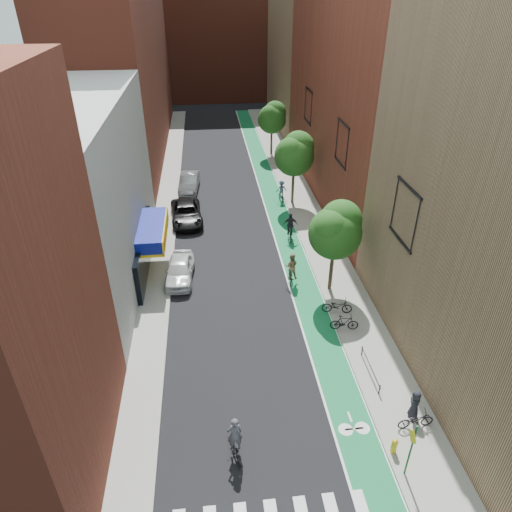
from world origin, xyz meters
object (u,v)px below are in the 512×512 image
object	(u,v)px
parked_car_white	(180,270)
parked_car_silver	(189,182)
cyclist_lane_far	(281,192)
cyclist_lane_mid	(290,230)
parked_car_black	(186,213)
cyclist_lane_near	(291,270)
fire_hydrant	(394,445)
pedestrian	(415,404)
cyclist_lead	(235,442)

from	to	relation	value
parked_car_white	parked_car_silver	bearing A→B (deg)	92.42
parked_car_white	parked_car_silver	size ratio (longest dim) A/B	0.93
parked_car_white	cyclist_lane_far	world-z (taller)	cyclist_lane_far
cyclist_lane_mid	parked_car_black	bearing A→B (deg)	-18.63
cyclist_lane_near	fire_hydrant	size ratio (longest dim) A/B	2.86
parked_car_white	cyclist_lane_near	size ratio (longest dim) A/B	2.03
parked_car_black	cyclist_lane_far	distance (m)	9.45
parked_car_silver	fire_hydrant	bearing A→B (deg)	-67.98
parked_car_white	cyclist_lane_far	size ratio (longest dim) A/B	2.29
parked_car_white	cyclist_lane_mid	xyz separation A→B (m)	(8.63, 4.83, 0.08)
pedestrian	fire_hydrant	size ratio (longest dim) A/B	1.98
parked_car_white	parked_car_black	xyz separation A→B (m)	(0.30, 8.93, 0.00)
parked_car_silver	cyclist_lane_mid	size ratio (longest dim) A/B	2.17
parked_car_black	pedestrian	bearing A→B (deg)	-67.93
parked_car_black	cyclist_lane_far	bearing A→B (deg)	16.76
parked_car_black	cyclist_lane_far	world-z (taller)	cyclist_lane_far
parked_car_black	cyclist_lead	xyz separation A→B (m)	(2.50, -23.15, 0.05)
parked_car_black	fire_hydrant	xyz separation A→B (m)	(9.41, -23.90, -0.20)
parked_car_silver	pedestrian	distance (m)	31.04
cyclist_lane_near	cyclist_lane_far	distance (m)	13.68
cyclist_lead	cyclist_lane_near	xyz separation A→B (m)	(4.80, 12.97, 0.20)
parked_car_silver	fire_hydrant	size ratio (longest dim) A/B	6.25
parked_car_black	parked_car_silver	xyz separation A→B (m)	(0.15, 6.95, 0.03)
parked_car_silver	cyclist_lane_mid	world-z (taller)	cyclist_lane_mid
parked_car_silver	cyclist_lane_near	world-z (taller)	cyclist_lane_near
parked_car_black	cyclist_lane_far	xyz separation A→B (m)	(8.81, 3.42, 0.12)
parked_car_silver	pedestrian	bearing A→B (deg)	-64.15
parked_car_white	cyclist_lane_mid	bearing A→B (deg)	33.24
parked_car_white	cyclist_lane_near	bearing A→B (deg)	-5.27
parked_car_black	parked_car_silver	distance (m)	6.95
parked_car_black	cyclist_lane_mid	xyz separation A→B (m)	(8.33, -4.11, 0.08)
parked_car_white	parked_car_black	bearing A→B (deg)	92.11
parked_car_black	cyclist_lane_near	distance (m)	12.53
cyclist_lead	cyclist_lane_mid	world-z (taller)	cyclist_lane_mid
fire_hydrant	cyclist_lane_far	bearing A→B (deg)	91.26
cyclist_lead	parked_car_black	bearing A→B (deg)	-95.54
parked_car_white	fire_hydrant	distance (m)	17.83
parked_car_white	cyclist_lane_mid	world-z (taller)	cyclist_lane_mid
parked_car_white	cyclist_lane_far	distance (m)	15.34
parked_car_silver	cyclist_lane_mid	bearing A→B (deg)	-48.18
parked_car_black	cyclist_lead	world-z (taller)	cyclist_lead
cyclist_lead	cyclist_lane_near	bearing A→B (deg)	-122.04
parked_car_black	parked_car_silver	world-z (taller)	parked_car_silver
parked_car_black	parked_car_silver	size ratio (longest dim) A/B	1.14
parked_car_black	cyclist_lane_near	world-z (taller)	cyclist_lane_near
parked_car_white	cyclist_lane_near	world-z (taller)	cyclist_lane_near
parked_car_silver	cyclist_lead	xyz separation A→B (m)	(2.36, -30.10, 0.02)
parked_car_black	pedestrian	xyz separation A→B (m)	(11.03, -22.11, 0.15)
parked_car_black	cyclist_lane_mid	world-z (taller)	cyclist_lane_mid
fire_hydrant	cyclist_lane_near	bearing A→B (deg)	98.70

